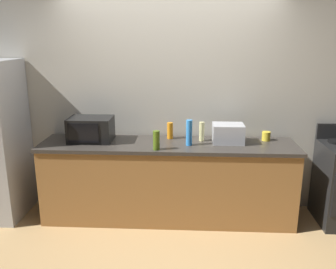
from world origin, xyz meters
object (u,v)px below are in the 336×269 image
Objects in this scene: bottle_dish_soap at (170,131)px; bottle_olive_oil at (156,140)px; microwave at (91,129)px; mug_yellow at (266,136)px; toaster_oven at (228,133)px; bottle_vinegar at (202,132)px; bottle_spray_cleaner at (189,133)px.

bottle_olive_oil is at bearing -105.82° from bottle_dish_soap.
microwave reaches higher than bottle_dish_soap.
bottle_dish_soap reaches higher than mug_yellow.
bottle_olive_oil is (0.76, -0.29, -0.03)m from microwave.
bottle_olive_oil reaches higher than mug_yellow.
toaster_oven reaches higher than mug_yellow.
microwave is at bearing -176.57° from mug_yellow.
mug_yellow is at bearing -1.30° from bottle_dish_soap.
bottle_vinegar is 1.15× the size of bottle_dish_soap.
bottle_spray_cleaner reaches higher than bottle_olive_oil.
bottle_dish_soap is at bearing 168.59° from toaster_oven.
bottle_dish_soap is (0.88, 0.14, -0.04)m from microwave.
bottle_dish_soap is 1.09m from mug_yellow.
bottle_vinegar is 0.77× the size of bottle_spray_cleaner.
toaster_oven is 0.45m from bottle_spray_cleaner.
toaster_oven is at bearing -166.51° from mug_yellow.
microwave is 1.98m from mug_yellow.
bottle_spray_cleaner is 2.73× the size of mug_yellow.
bottle_dish_soap is at bearing 9.19° from microwave.
bottle_vinegar is at bearing -176.09° from mug_yellow.
bottle_spray_cleaner is 1.38× the size of bottle_olive_oil.
bottle_olive_oil is 1.97× the size of mug_yellow.
toaster_oven is (1.53, 0.01, -0.03)m from microwave.
bottle_dish_soap is 1.84× the size of mug_yellow.
toaster_oven is 3.31× the size of mug_yellow.
bottle_vinegar reaches higher than bottle_olive_oil.
microwave reaches higher than toaster_oven.
toaster_oven is 0.46m from mug_yellow.
microwave is 1.25m from bottle_vinegar.
microwave is 2.21× the size of bottle_vinegar.
microwave is 4.68× the size of mug_yellow.
toaster_oven is 1.68× the size of bottle_olive_oil.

